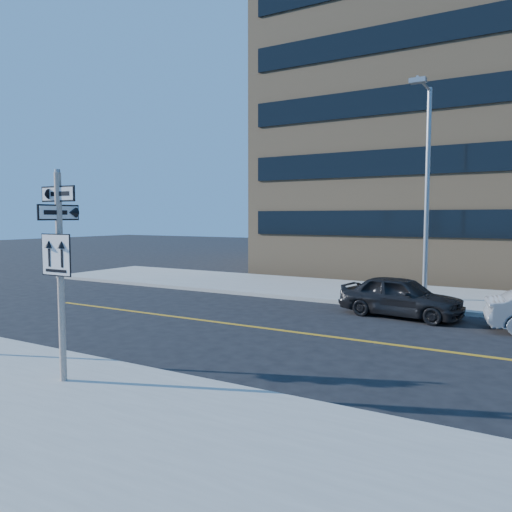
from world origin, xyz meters
The scene contains 5 objects.
ground centered at (0.00, 0.00, 0.00)m, with size 120.00×120.00×0.00m, color black.
sign_pole centered at (0.00, -2.51, 2.44)m, with size 0.92×0.92×4.06m.
parked_car_a centered at (3.89, 7.79, 0.68)m, with size 4.02×1.62×1.37m, color black.
streetlight_a centered at (4.00, 10.76, 4.76)m, with size 0.55×2.25×8.00m.
building_brick centered at (2.00, 25.00, 9.00)m, with size 18.00×18.00×18.00m, color tan.
Camera 1 is at (7.99, -8.79, 3.31)m, focal length 35.00 mm.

